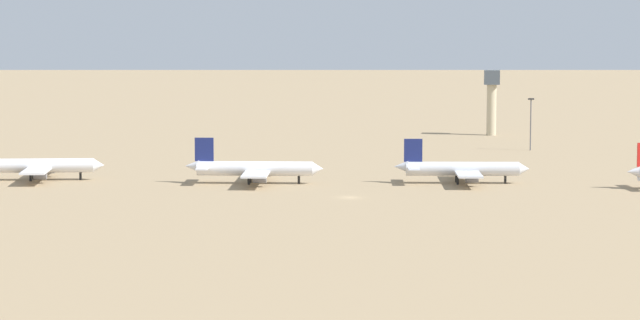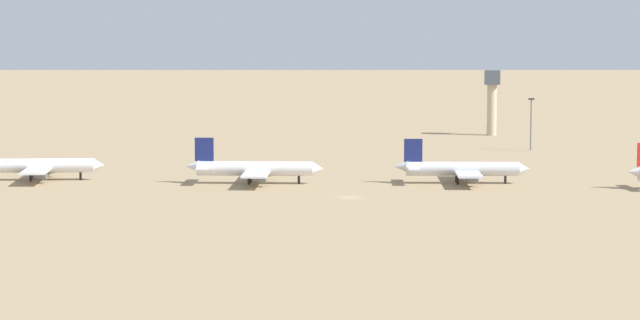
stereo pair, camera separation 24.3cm
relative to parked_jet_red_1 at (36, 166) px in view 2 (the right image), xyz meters
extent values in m
plane|color=#9E8460|center=(78.44, -23.31, -3.57)|extent=(4000.00, 4000.00, 0.00)
cylinder|color=white|center=(0.33, 0.05, 0.03)|extent=(27.66, 7.59, 3.43)
cone|color=white|center=(15.08, 2.33, 0.03)|extent=(3.04, 3.62, 3.26)
cube|color=white|center=(1.17, 0.18, -0.48)|extent=(9.96, 28.03, 0.48)
cylinder|color=slate|center=(1.04, 6.67, -1.68)|extent=(3.34, 2.34, 1.89)
cylinder|color=slate|center=(3.01, -6.05, -1.68)|extent=(3.34, 2.34, 1.89)
cylinder|color=black|center=(10.64, 1.65, -2.63)|extent=(0.60, 0.60, 1.89)
cylinder|color=black|center=(-1.26, 1.89, -2.63)|extent=(0.60, 0.60, 1.89)
cylinder|color=black|center=(-0.63, -2.18, -2.63)|extent=(0.60, 0.60, 1.89)
cylinder|color=white|center=(53.97, -0.93, 0.05)|extent=(27.76, 5.18, 3.45)
cone|color=white|center=(68.94, 0.01, 0.05)|extent=(2.79, 3.43, 3.28)
cone|color=white|center=(38.99, -1.88, 0.57)|extent=(3.63, 3.14, 2.93)
cube|color=navy|center=(41.92, -1.69, 4.58)|extent=(4.50, 0.71, 5.61)
cube|color=white|center=(41.70, 1.75, 0.40)|extent=(3.12, 6.03, 0.31)
cube|color=white|center=(42.13, -5.14, 0.40)|extent=(3.12, 6.03, 0.31)
cube|color=white|center=(54.83, -0.88, -0.47)|extent=(7.59, 27.91, 0.48)
cylinder|color=slate|center=(55.28, 5.63, -1.67)|extent=(3.22, 2.09, 1.90)
cylinder|color=slate|center=(56.09, -7.28, -1.67)|extent=(3.22, 2.09, 1.90)
cylinder|color=black|center=(64.43, -0.27, -2.62)|extent=(0.60, 0.60, 1.90)
cylinder|color=black|center=(52.54, 1.05, -2.62)|extent=(0.60, 0.60, 1.90)
cylinder|color=black|center=(52.80, -3.08, -2.62)|extent=(0.60, 0.60, 1.90)
cylinder|color=silver|center=(103.13, 4.55, -0.04)|extent=(27.07, 5.64, 3.36)
cone|color=silver|center=(117.70, 5.79, -0.04)|extent=(2.78, 3.40, 3.19)
cone|color=silver|center=(88.56, 3.30, 0.46)|extent=(3.59, 3.13, 2.86)
cube|color=navy|center=(91.41, 3.54, 4.37)|extent=(4.39, 0.79, 5.46)
cube|color=silver|center=(91.12, 6.89, 0.29)|extent=(3.17, 5.92, 0.30)
cube|color=silver|center=(91.70, 0.19, 0.29)|extent=(3.17, 5.92, 0.30)
cube|color=silver|center=(103.97, 4.62, -0.55)|extent=(7.99, 27.28, 0.47)
cylinder|color=slate|center=(104.27, 10.97, -1.72)|extent=(3.17, 2.10, 1.85)
cylinder|color=slate|center=(105.34, -1.59, -1.72)|extent=(3.17, 2.10, 1.85)
cylinder|color=black|center=(113.31, 5.42, -2.65)|extent=(0.59, 0.59, 1.85)
cylinder|color=black|center=(101.70, 6.45, -2.65)|extent=(0.59, 0.59, 1.85)
cylinder|color=black|center=(102.05, 2.43, -2.65)|extent=(0.59, 0.59, 1.85)
cone|color=white|center=(142.44, -2.20, 0.48)|extent=(3.88, 3.48, 2.87)
cylinder|color=#C6B793|center=(112.59, 137.66, 4.93)|extent=(3.20, 3.20, 17.00)
cube|color=#4C5660|center=(112.59, 137.66, 15.82)|extent=(5.20, 5.20, 4.79)
cylinder|color=#59595E|center=(123.13, 87.08, 3.95)|extent=(0.36, 0.36, 15.04)
cube|color=#333333|center=(123.13, 87.08, 11.71)|extent=(1.80, 0.50, 0.50)
camera|label=1|loc=(103.07, -318.96, 36.28)|focal=76.40mm
camera|label=2|loc=(103.31, -318.93, 36.28)|focal=76.40mm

